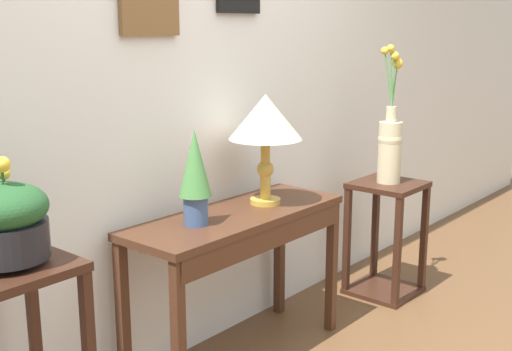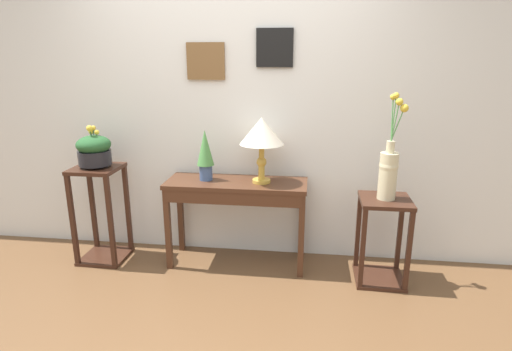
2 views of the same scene
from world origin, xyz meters
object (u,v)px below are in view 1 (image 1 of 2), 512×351
(console_table, at_px, (241,236))
(potted_plant_on_console, at_px, (195,173))
(planter_bowl_wide_left, at_px, (4,221))
(flower_vase_tall_right, at_px, (390,142))
(table_lamp, at_px, (265,121))
(pedestal_stand_right, at_px, (386,238))

(console_table, bearing_deg, potted_plant_on_console, 172.71)
(planter_bowl_wide_left, relative_size, flower_vase_tall_right, 0.45)
(potted_plant_on_console, bearing_deg, console_table, -7.29)
(console_table, distance_m, flower_vase_tall_right, 1.20)
(planter_bowl_wide_left, bearing_deg, table_lamp, 2.97)
(pedestal_stand_right, bearing_deg, potted_plant_on_console, 174.00)
(table_lamp, bearing_deg, potted_plant_on_console, 178.90)
(table_lamp, xyz_separation_m, planter_bowl_wide_left, (-1.36, -0.07, -0.16))
(console_table, distance_m, pedestal_stand_right, 1.20)
(planter_bowl_wide_left, bearing_deg, potted_plant_on_console, 5.02)
(planter_bowl_wide_left, bearing_deg, console_table, 2.33)
(flower_vase_tall_right, bearing_deg, console_table, 174.36)
(console_table, bearing_deg, pedestal_stand_right, -5.72)
(table_lamp, xyz_separation_m, pedestal_stand_right, (0.95, -0.14, -0.79))
(console_table, height_order, flower_vase_tall_right, flower_vase_tall_right)
(planter_bowl_wide_left, bearing_deg, flower_vase_tall_right, -1.66)
(table_lamp, bearing_deg, console_table, -173.43)
(table_lamp, relative_size, pedestal_stand_right, 0.77)
(console_table, bearing_deg, table_lamp, 6.57)
(console_table, xyz_separation_m, planter_bowl_wide_left, (-1.16, -0.05, 0.35))
(table_lamp, bearing_deg, pedestal_stand_right, -8.33)
(potted_plant_on_console, xyz_separation_m, flower_vase_tall_right, (1.41, -0.15, -0.04))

